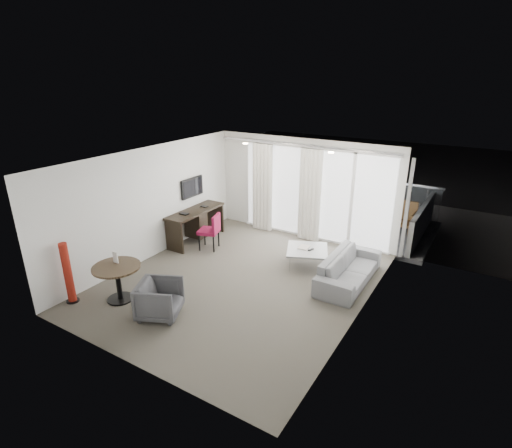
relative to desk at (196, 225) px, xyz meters
The scene contains 28 objects.
floor 2.55m from the desk, 29.09° to the right, with size 5.00×6.00×0.00m, color #4F4A40.
ceiling 3.34m from the desk, 29.09° to the right, with size 5.00×6.00×0.00m, color white.
wall_left 1.54m from the desk, 103.64° to the right, with size 0.00×6.00×2.60m, color silver.
wall_right 4.94m from the desk, 14.61° to the right, with size 0.00×6.00×2.60m, color silver.
wall_front 4.85m from the desk, 62.47° to the right, with size 5.00×0.00×2.60m, color silver.
window_panel 3.16m from the desk, 35.11° to the left, with size 4.00×0.02×2.38m, color white, non-canonical shape.
window_frame 3.15m from the desk, 34.88° to the left, with size 4.10×0.06×2.44m, color white, non-canonical shape.
curtain_left 2.07m from the desk, 56.57° to the left, with size 0.60×0.20×2.38m, color silver, non-canonical shape.
curtain_right 3.03m from the desk, 33.03° to the left, with size 0.60×0.20×2.38m, color silver, non-canonical shape.
curtain_track 3.40m from the desk, 35.90° to the left, with size 4.80×0.04×0.04m, color #B2B2B7, non-canonical shape.
downlight_a 2.56m from the desk, 16.04° to the left, with size 0.12×0.12×0.02m, color #FFE0B2.
downlight_b 4.05m from the desk, ahead, with size 0.12×0.12×0.02m, color #FFE0B2.
desk is the anchor object (origin of this frame).
tv 0.99m from the desk, 138.37° to the left, with size 0.05×0.80×0.50m, color black, non-canonical shape.
desk_chair 0.64m from the desk, 21.67° to the right, with size 0.50×0.46×0.91m, color maroon, non-canonical shape.
round_table 3.11m from the desk, 79.00° to the right, with size 0.90×0.90×0.72m, color #362718, non-canonical shape.
menu_card 3.00m from the desk, 80.93° to the right, with size 0.12×0.02×0.22m, color white, non-canonical shape.
red_lamp 3.58m from the desk, 92.31° to the right, with size 0.24×0.24×1.22m, color maroon.
tub_armchair 3.46m from the desk, 61.49° to the right, with size 0.72×0.74×0.67m, color #3B3C3F.
coffee_table 3.08m from the desk, ahead, with size 0.89×0.89×0.40m, color gray, non-canonical shape.
remote 3.16m from the desk, ahead, with size 0.05×0.17×0.02m, color black, non-canonical shape.
magazine 2.98m from the desk, ahead, with size 0.20×0.25×0.01m, color gray, non-canonical shape.
sofa 4.13m from the desk, ahead, with size 2.06×0.80×0.60m, color slate.
terrace_slab 4.15m from the desk, 52.61° to the left, with size 5.60×3.00×0.12m, color #4D4D50.
rattan_chair_a 4.15m from the desk, 49.77° to the left, with size 0.49×0.49×0.72m, color brown, non-canonical shape.
rattan_chair_b 5.67m from the desk, 38.06° to the left, with size 0.56×0.56×0.81m, color brown, non-canonical shape.
rattan_table 4.40m from the desk, 42.96° to the left, with size 0.50×0.50×0.50m, color brown, non-canonical shape.
balustrade 5.35m from the desk, 62.09° to the left, with size 5.50×0.06×1.05m, color #B2B2B7, non-canonical shape.
Camera 1 is at (4.14, -6.19, 4.15)m, focal length 28.00 mm.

